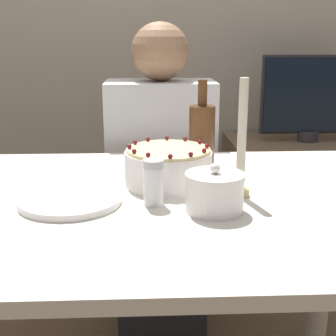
{
  "coord_description": "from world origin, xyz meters",
  "views": [
    {
      "loc": [
        0.0,
        -1.07,
        1.13
      ],
      "look_at": [
        0.05,
        0.11,
        0.8
      ],
      "focal_mm": 50.0,
      "sensor_mm": 36.0,
      "label": 1
    }
  ],
  "objects_px": {
    "cake": "(168,167)",
    "person_man_blue_shirt": "(161,200)",
    "sugar_shaker": "(153,182)",
    "candle": "(241,149)",
    "bottle": "(201,136)",
    "sugar_bowl": "(214,192)",
    "tv_monitor": "(311,97)"
  },
  "relations": [
    {
      "from": "sugar_bowl",
      "to": "tv_monitor",
      "type": "xyz_separation_m",
      "value": [
        0.62,
        1.2,
        0.05
      ]
    },
    {
      "from": "person_man_blue_shirt",
      "to": "tv_monitor",
      "type": "xyz_separation_m",
      "value": [
        0.72,
        0.46,
        0.34
      ]
    },
    {
      "from": "sugar_bowl",
      "to": "cake",
      "type": "bearing_deg",
      "value": 115.21
    },
    {
      "from": "sugar_shaker",
      "to": "bottle",
      "type": "height_order",
      "value": "bottle"
    },
    {
      "from": "sugar_shaker",
      "to": "cake",
      "type": "bearing_deg",
      "value": 75.0
    },
    {
      "from": "sugar_bowl",
      "to": "bottle",
      "type": "distance_m",
      "value": 0.34
    },
    {
      "from": "cake",
      "to": "sugar_shaker",
      "type": "xyz_separation_m",
      "value": [
        -0.04,
        -0.15,
        0.01
      ]
    },
    {
      "from": "sugar_shaker",
      "to": "sugar_bowl",
      "type": "bearing_deg",
      "value": -19.03
    },
    {
      "from": "candle",
      "to": "person_man_blue_shirt",
      "type": "distance_m",
      "value": 0.76
    },
    {
      "from": "sugar_bowl",
      "to": "person_man_blue_shirt",
      "type": "distance_m",
      "value": 0.8
    },
    {
      "from": "cake",
      "to": "person_man_blue_shirt",
      "type": "relative_size",
      "value": 0.19
    },
    {
      "from": "cake",
      "to": "bottle",
      "type": "xyz_separation_m",
      "value": [
        0.1,
        0.14,
        0.05
      ]
    },
    {
      "from": "sugar_bowl",
      "to": "bottle",
      "type": "bearing_deg",
      "value": 88.52
    },
    {
      "from": "cake",
      "to": "candle",
      "type": "height_order",
      "value": "candle"
    },
    {
      "from": "cake",
      "to": "bottle",
      "type": "relative_size",
      "value": 0.88
    },
    {
      "from": "candle",
      "to": "tv_monitor",
      "type": "height_order",
      "value": "tv_monitor"
    },
    {
      "from": "sugar_bowl",
      "to": "bottle",
      "type": "xyz_separation_m",
      "value": [
        0.01,
        0.34,
        0.05
      ]
    },
    {
      "from": "sugar_shaker",
      "to": "tv_monitor",
      "type": "xyz_separation_m",
      "value": [
        0.76,
        1.16,
        0.04
      ]
    },
    {
      "from": "sugar_bowl",
      "to": "sugar_shaker",
      "type": "xyz_separation_m",
      "value": [
        -0.13,
        0.05,
        0.01
      ]
    },
    {
      "from": "cake",
      "to": "bottle",
      "type": "distance_m",
      "value": 0.18
    },
    {
      "from": "sugar_shaker",
      "to": "bottle",
      "type": "distance_m",
      "value": 0.33
    },
    {
      "from": "person_man_blue_shirt",
      "to": "sugar_bowl",
      "type": "bearing_deg",
      "value": 97.52
    },
    {
      "from": "sugar_bowl",
      "to": "candle",
      "type": "bearing_deg",
      "value": 52.43
    },
    {
      "from": "tv_monitor",
      "to": "cake",
      "type": "bearing_deg",
      "value": -125.53
    },
    {
      "from": "sugar_bowl",
      "to": "sugar_shaker",
      "type": "height_order",
      "value": "sugar_bowl"
    },
    {
      "from": "cake",
      "to": "person_man_blue_shirt",
      "type": "bearing_deg",
      "value": 90.5
    },
    {
      "from": "sugar_shaker",
      "to": "candle",
      "type": "distance_m",
      "value": 0.23
    },
    {
      "from": "bottle",
      "to": "candle",
      "type": "bearing_deg",
      "value": -74.05
    },
    {
      "from": "cake",
      "to": "sugar_bowl",
      "type": "distance_m",
      "value": 0.22
    },
    {
      "from": "cake",
      "to": "sugar_shaker",
      "type": "height_order",
      "value": "cake"
    },
    {
      "from": "sugar_bowl",
      "to": "bottle",
      "type": "height_order",
      "value": "bottle"
    },
    {
      "from": "bottle",
      "to": "tv_monitor",
      "type": "height_order",
      "value": "tv_monitor"
    }
  ]
}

